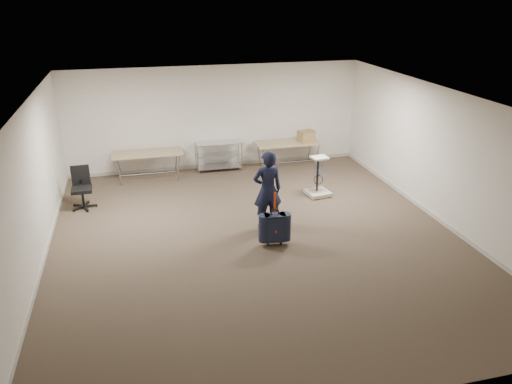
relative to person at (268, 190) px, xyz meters
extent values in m
plane|color=#3F3026|center=(-0.36, -0.46, -0.83)|extent=(9.00, 9.00, 0.00)
plane|color=silver|center=(-0.36, 4.04, 0.57)|extent=(8.00, 0.00, 8.00)
plane|color=silver|center=(-0.36, -4.96, 0.57)|extent=(8.00, 0.00, 8.00)
plane|color=silver|center=(-4.36, -0.46, 0.57)|extent=(0.00, 9.00, 9.00)
plane|color=silver|center=(3.64, -0.46, 0.57)|extent=(0.00, 9.00, 9.00)
plane|color=white|center=(-0.36, -0.46, 1.97)|extent=(8.00, 8.00, 0.00)
cube|color=beige|center=(-0.36, 4.03, -0.78)|extent=(8.00, 0.02, 0.10)
cube|color=beige|center=(-4.35, -0.46, -0.78)|extent=(0.02, 9.00, 0.10)
cube|color=beige|center=(3.63, -0.46, -0.78)|extent=(0.02, 9.00, 0.10)
cube|color=#917758|center=(-2.26, 3.49, -0.12)|extent=(1.80, 0.75, 0.03)
cylinder|color=gray|center=(-2.26, 3.49, -0.68)|extent=(1.50, 0.02, 0.02)
cylinder|color=gray|center=(-3.01, 3.19, -0.48)|extent=(0.13, 0.04, 0.69)
cylinder|color=gray|center=(-1.51, 3.19, -0.48)|extent=(0.13, 0.04, 0.69)
cylinder|color=gray|center=(-3.01, 3.79, -0.48)|extent=(0.13, 0.04, 0.69)
cylinder|color=gray|center=(-1.51, 3.79, -0.48)|extent=(0.13, 0.04, 0.69)
cube|color=#917758|center=(1.54, 3.49, -0.12)|extent=(1.80, 0.75, 0.03)
cylinder|color=gray|center=(1.54, 3.49, -0.68)|extent=(1.50, 0.02, 0.02)
cylinder|color=gray|center=(0.79, 3.19, -0.48)|extent=(0.13, 0.04, 0.69)
cylinder|color=gray|center=(2.29, 3.19, -0.48)|extent=(0.13, 0.04, 0.69)
cylinder|color=gray|center=(0.79, 3.79, -0.48)|extent=(0.13, 0.04, 0.69)
cylinder|color=gray|center=(2.29, 3.79, -0.48)|extent=(0.13, 0.04, 0.69)
cylinder|color=silver|center=(-0.96, 3.51, -0.43)|extent=(0.02, 0.02, 0.80)
cylinder|color=silver|center=(0.24, 3.51, -0.43)|extent=(0.02, 0.02, 0.80)
cylinder|color=silver|center=(-0.96, 3.96, -0.43)|extent=(0.02, 0.02, 0.80)
cylinder|color=silver|center=(0.24, 3.96, -0.43)|extent=(0.02, 0.02, 0.80)
cube|color=silver|center=(-0.36, 3.74, -0.73)|extent=(1.20, 0.45, 0.02)
cube|color=silver|center=(-0.36, 3.74, -0.38)|extent=(1.20, 0.45, 0.02)
cube|color=silver|center=(-0.36, 3.74, -0.05)|extent=(1.20, 0.45, 0.01)
imported|color=black|center=(0.00, 0.00, 0.00)|extent=(0.61, 0.41, 1.66)
cube|color=#162032|center=(-0.08, -0.83, -0.45)|extent=(0.42, 0.27, 0.55)
cube|color=black|center=(-0.08, -0.81, -0.74)|extent=(0.38, 0.19, 0.03)
cylinder|color=black|center=(-0.21, -0.82, -0.79)|extent=(0.03, 0.08, 0.07)
cylinder|color=black|center=(0.05, -0.84, -0.79)|extent=(0.03, 0.08, 0.07)
torus|color=black|center=(-0.08, -0.83, -0.14)|extent=(0.18, 0.04, 0.17)
cube|color=#FF460D|center=(-0.08, -0.81, 0.06)|extent=(0.04, 0.01, 0.42)
cylinder|color=black|center=(-3.80, 1.95, -0.79)|extent=(0.58, 0.58, 0.09)
cylinder|color=black|center=(-3.80, 1.95, -0.59)|extent=(0.06, 0.06, 0.39)
cube|color=black|center=(-3.80, 1.95, -0.38)|extent=(0.46, 0.46, 0.08)
cube|color=black|center=(-3.81, 2.16, -0.11)|extent=(0.41, 0.07, 0.46)
cube|color=silver|center=(1.64, 1.36, -0.77)|extent=(0.60, 0.60, 0.08)
cylinder|color=black|center=(1.43, 1.14, -0.81)|extent=(0.06, 0.06, 0.04)
cylinder|color=black|center=(1.64, 1.41, -0.30)|extent=(0.05, 0.05, 0.85)
cube|color=silver|center=(1.64, 1.36, 0.12)|extent=(0.41, 0.37, 0.04)
torus|color=blue|center=(1.69, 1.27, -0.19)|extent=(0.28, 0.15, 0.26)
cube|color=#966845|center=(2.04, 3.42, 0.06)|extent=(0.48, 0.41, 0.31)
camera|label=1|loc=(-2.53, -9.10, 3.81)|focal=35.00mm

